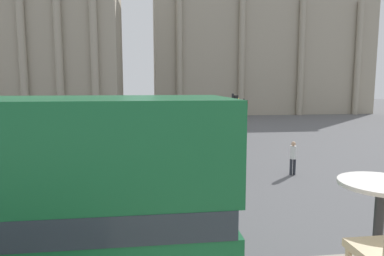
# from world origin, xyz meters

# --- Properties ---
(cafe_dining_table) EXTENTS (0.60, 0.60, 0.73)m
(cafe_dining_table) POSITION_xyz_m (1.54, -0.35, 3.76)
(cafe_dining_table) COLOR #2D2D30
(cafe_dining_table) RESTS_ON cafe_floor_slab
(plaza_building_left) EXTENTS (25.89, 11.66, 18.60)m
(plaza_building_left) POSITION_xyz_m (-16.46, 45.51, 9.30)
(plaza_building_left) COLOR #A39984
(plaza_building_left) RESTS_ON ground_plane
(plaza_building_right) EXTENTS (35.24, 12.84, 20.72)m
(plaza_building_right) POSITION_xyz_m (18.34, 53.64, 10.37)
(plaza_building_right) COLOR #A39984
(plaza_building_right) RESTS_ON ground_plane
(traffic_light_near) EXTENTS (0.42, 0.24, 3.82)m
(traffic_light_near) POSITION_xyz_m (-3.93, 10.61, 2.49)
(traffic_light_near) COLOR black
(traffic_light_near) RESTS_ON ground_plane
(traffic_light_mid) EXTENTS (0.42, 0.24, 4.17)m
(traffic_light_mid) POSITION_xyz_m (4.60, 15.93, 2.70)
(traffic_light_mid) COLOR black
(traffic_light_mid) RESTS_ON ground_plane
(traffic_light_far) EXTENTS (0.42, 0.24, 3.60)m
(traffic_light_far) POSITION_xyz_m (7.15, 22.59, 2.36)
(traffic_light_far) COLOR black
(traffic_light_far) RESTS_ON ground_plane
(pedestrian_grey) EXTENTS (0.32, 0.32, 1.83)m
(pedestrian_grey) POSITION_xyz_m (3.59, 13.56, 1.06)
(pedestrian_grey) COLOR #282B33
(pedestrian_grey) RESTS_ON ground_plane
(pedestrian_black) EXTENTS (0.32, 0.32, 1.64)m
(pedestrian_black) POSITION_xyz_m (1.17, 18.13, 0.94)
(pedestrian_black) COLOR #282B33
(pedestrian_black) RESTS_ON ground_plane
(pedestrian_blue) EXTENTS (0.32, 0.32, 1.82)m
(pedestrian_blue) POSITION_xyz_m (-3.14, 14.57, 1.06)
(pedestrian_blue) COLOR #282B33
(pedestrian_blue) RESTS_ON ground_plane
(pedestrian_white) EXTENTS (0.32, 0.32, 1.76)m
(pedestrian_white) POSITION_xyz_m (7.26, 13.92, 1.02)
(pedestrian_white) COLOR #282B33
(pedestrian_white) RESTS_ON ground_plane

